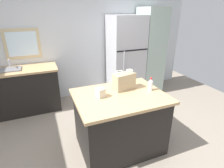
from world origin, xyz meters
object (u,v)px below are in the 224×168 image
Objects in this scene: kitchen_island at (120,121)px; tall_cabinet at (150,51)px; bottle at (151,85)px; shopping_bag at (124,81)px; small_box at (100,93)px; refrigerator at (126,57)px.

tall_cabinet is at bearing 46.99° from kitchen_island.
bottle is at bearing -122.86° from tall_cabinet.
shopping_bag reaches higher than small_box.
refrigerator reaches higher than kitchen_island.
tall_cabinet reaches higher than shopping_bag.
shopping_bag is 0.38m from bottle.
refrigerator is 0.92× the size of tall_cabinet.
small_box is at bearing -164.42° from shopping_bag.
shopping_bag is (0.14, 0.16, 0.56)m from kitchen_island.
bottle reaches higher than kitchen_island.
shopping_bag is 2.70× the size of small_box.
small_box is (-1.19, -1.65, 0.01)m from refrigerator.
tall_cabinet reaches higher than refrigerator.
bottle is (-0.44, -1.72, 0.03)m from refrigerator.
kitchen_island is 0.60m from shopping_bag.
shopping_bag is 1.72× the size of bottle.
tall_cabinet is (1.59, 1.70, 0.57)m from kitchen_island.
refrigerator is at bearing 63.11° from shopping_bag.
shopping_bag is at bearing -116.89° from refrigerator.
refrigerator is 2.04m from small_box.
kitchen_island is at bearing -10.02° from small_box.
tall_cabinet is at bearing 0.02° from refrigerator.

